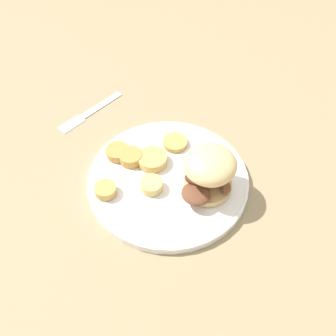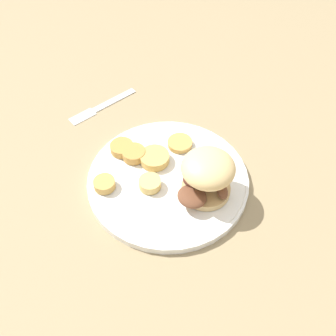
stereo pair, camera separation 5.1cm
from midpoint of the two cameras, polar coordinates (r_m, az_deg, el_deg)
ground_plane at (r=0.70m, az=-2.07°, el=-2.23°), size 4.00×4.00×0.00m
dinner_plate at (r=0.70m, az=-2.09°, el=-1.78°), size 0.28×0.28×0.02m
sandwich at (r=0.64m, az=3.60°, el=-0.58°), size 0.09×0.11×0.08m
potato_round_0 at (r=0.68m, az=-11.19°, el=-3.25°), size 0.04×0.04×0.02m
potato_round_1 at (r=0.71m, az=-4.36°, el=1.18°), size 0.05×0.05×0.02m
potato_round_2 at (r=0.73m, az=-9.31°, el=2.22°), size 0.04×0.04×0.01m
potato_round_3 at (r=0.74m, az=-0.96°, el=3.66°), size 0.05×0.05×0.01m
potato_round_4 at (r=0.72m, az=-7.46°, el=1.50°), size 0.04×0.04×0.02m
potato_round_5 at (r=0.67m, az=-4.59°, el=-2.58°), size 0.04×0.04×0.02m
fork at (r=0.85m, az=-12.90°, el=7.90°), size 0.08×0.15×0.00m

